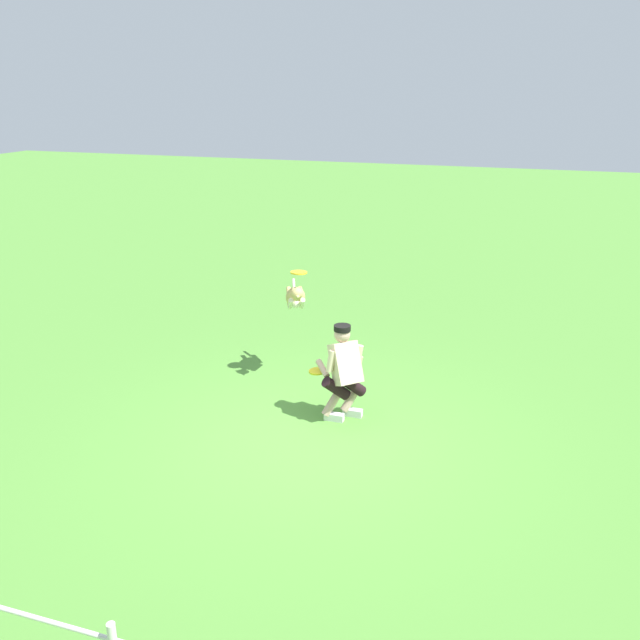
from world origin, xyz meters
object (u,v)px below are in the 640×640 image
object	(u,v)px
dog	(296,297)
person	(344,370)
frisbee_held	(317,371)
frisbee_flying	(299,272)

from	to	relation	value
dog	person	bearing A→B (deg)	18.42
frisbee_held	person	bearing A→B (deg)	172.99
frisbee_held	frisbee_flying	bearing A→B (deg)	-58.82
frisbee_flying	frisbee_held	bearing A→B (deg)	121.18
dog	frisbee_flying	world-z (taller)	frisbee_flying
person	dog	size ratio (longest dim) A/B	1.38
person	dog	distance (m)	1.72
frisbee_flying	frisbee_held	distance (m)	1.58
person	frisbee_held	size ratio (longest dim) A/B	5.69
dog	frisbee_flying	bearing A→B (deg)	13.11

